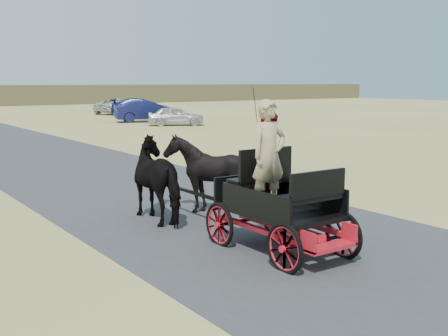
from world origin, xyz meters
TOP-DOWN VIEW (x-y plane):
  - ground at (0.00, 0.00)m, footprint 140.00×140.00m
  - road at (0.00, 0.00)m, footprint 6.00×140.00m
  - carriage at (-0.51, -2.01)m, footprint 1.30×2.40m
  - horse_left at (-1.06, 0.99)m, footprint 0.91×2.01m
  - horse_right at (0.04, 0.99)m, footprint 1.37×1.54m
  - driver_man at (-0.71, -1.96)m, footprint 0.66×0.43m
  - passenger_woman at (-0.21, -1.41)m, footprint 0.77×0.60m
  - car_a at (11.75, 22.61)m, footprint 3.88×2.95m
  - car_b at (11.82, 26.71)m, footprint 4.87×2.79m
  - car_c at (14.67, 33.38)m, footprint 5.27×4.30m
  - car_d at (14.24, 37.11)m, footprint 5.20×4.34m

SIDE VIEW (x-z plane):
  - ground at x=0.00m, z-range 0.00..0.00m
  - road at x=0.00m, z-range 0.00..0.01m
  - carriage at x=-0.51m, z-range 0.00..0.72m
  - car_a at x=11.75m, z-range 0.00..1.23m
  - car_d at x=14.24m, z-range 0.00..1.32m
  - car_c at x=14.67m, z-range 0.00..1.44m
  - car_b at x=11.82m, z-range 0.00..1.52m
  - horse_left at x=-1.06m, z-range 0.00..1.70m
  - horse_right at x=0.04m, z-range 0.00..1.70m
  - passenger_woman at x=-0.21m, z-range 0.72..2.30m
  - driver_man at x=-0.71m, z-range 0.72..2.52m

